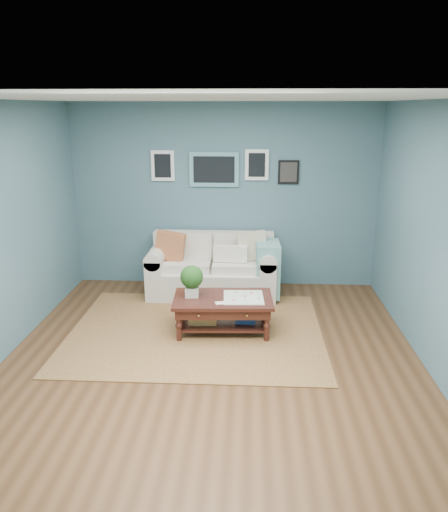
{
  "coord_description": "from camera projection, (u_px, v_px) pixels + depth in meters",
  "views": [
    {
      "loc": [
        0.39,
        -4.81,
        2.62
      ],
      "look_at": [
        0.08,
        1.0,
        0.88
      ],
      "focal_mm": 35.0,
      "sensor_mm": 36.0,
      "label": 1
    }
  ],
  "objects": [
    {
      "name": "coffee_table",
      "position": [
        218.0,
        303.0,
        5.97
      ],
      "size": [
        1.21,
        0.74,
        0.82
      ],
      "rotation": [
        0.0,
        0.0,
        0.05
      ],
      "color": "black",
      "rests_on": "ground"
    },
    {
      "name": "area_rug",
      "position": [
        196.0,
        331.0,
        6.07
      ],
      "size": [
        3.03,
        2.43,
        0.01
      ],
      "primitive_type": "cube",
      "color": "brown",
      "rests_on": "ground"
    },
    {
      "name": "loveseat",
      "position": [
        218.0,
        268.0,
        7.2
      ],
      "size": [
        1.86,
        0.85,
        0.96
      ],
      "color": "beige",
      "rests_on": "ground"
    },
    {
      "name": "room_shell",
      "position": [
        211.0,
        237.0,
        5.04
      ],
      "size": [
        5.0,
        5.02,
        2.7
      ],
      "color": "brown",
      "rests_on": "ground"
    }
  ]
}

